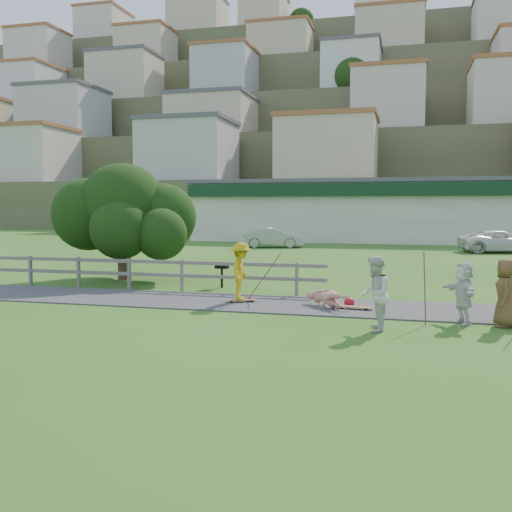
{
  "coord_description": "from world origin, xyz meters",
  "views": [
    {
      "loc": [
        5.34,
        -14.87,
        2.93
      ],
      "look_at": [
        0.96,
        2.0,
        1.4
      ],
      "focal_mm": 40.0,
      "sensor_mm": 36.0,
      "label": 1
    }
  ],
  "objects_px": {
    "spectator_c": "(506,293)",
    "car_white": "(501,242)",
    "car_silver": "(272,238)",
    "skater_rider": "(241,275)",
    "spectator_a": "(375,294)",
    "skater_fallen": "(327,298)",
    "tree": "(124,227)",
    "bbq": "(222,275)",
    "spectator_d": "(463,293)"
  },
  "relations": [
    {
      "from": "spectator_c",
      "to": "car_white",
      "type": "bearing_deg",
      "value": 177.57
    },
    {
      "from": "spectator_c",
      "to": "car_silver",
      "type": "distance_m",
      "value": 27.23
    },
    {
      "from": "car_silver",
      "to": "skater_rider",
      "type": "bearing_deg",
      "value": 176.33
    },
    {
      "from": "spectator_a",
      "to": "skater_rider",
      "type": "bearing_deg",
      "value": -126.42
    },
    {
      "from": "skater_fallen",
      "to": "tree",
      "type": "height_order",
      "value": "tree"
    },
    {
      "from": "car_white",
      "to": "bbq",
      "type": "distance_m",
      "value": 22.75
    },
    {
      "from": "spectator_d",
      "to": "skater_rider",
      "type": "bearing_deg",
      "value": -124.0
    },
    {
      "from": "spectator_d",
      "to": "car_silver",
      "type": "relative_size",
      "value": 0.37
    },
    {
      "from": "car_silver",
      "to": "skater_fallen",
      "type": "bearing_deg",
      "value": -177.67
    },
    {
      "from": "skater_fallen",
      "to": "car_silver",
      "type": "distance_m",
      "value": 24.32
    },
    {
      "from": "spectator_c",
      "to": "spectator_d",
      "type": "relative_size",
      "value": 1.07
    },
    {
      "from": "skater_fallen",
      "to": "tree",
      "type": "bearing_deg",
      "value": 106.05
    },
    {
      "from": "tree",
      "to": "car_white",
      "type": "bearing_deg",
      "value": 47.13
    },
    {
      "from": "spectator_c",
      "to": "car_silver",
      "type": "xyz_separation_m",
      "value": [
        -11.45,
        24.71,
        -0.13
      ]
    },
    {
      "from": "spectator_a",
      "to": "tree",
      "type": "bearing_deg",
      "value": -125.77
    },
    {
      "from": "tree",
      "to": "bbq",
      "type": "bearing_deg",
      "value": -14.57
    },
    {
      "from": "spectator_a",
      "to": "spectator_c",
      "type": "relative_size",
      "value": 1.06
    },
    {
      "from": "spectator_d",
      "to": "bbq",
      "type": "xyz_separation_m",
      "value": [
        -7.76,
        4.55,
        -0.32
      ]
    },
    {
      "from": "bbq",
      "to": "tree",
      "type": "bearing_deg",
      "value": 175.62
    },
    {
      "from": "car_silver",
      "to": "car_white",
      "type": "height_order",
      "value": "car_silver"
    },
    {
      "from": "skater_rider",
      "to": "spectator_d",
      "type": "bearing_deg",
      "value": -110.73
    },
    {
      "from": "skater_fallen",
      "to": "car_silver",
      "type": "bearing_deg",
      "value": 59.63
    },
    {
      "from": "spectator_c",
      "to": "car_silver",
      "type": "relative_size",
      "value": 0.39
    },
    {
      "from": "spectator_a",
      "to": "tree",
      "type": "distance_m",
      "value": 12.44
    },
    {
      "from": "skater_fallen",
      "to": "spectator_d",
      "type": "height_order",
      "value": "spectator_d"
    },
    {
      "from": "spectator_a",
      "to": "spectator_c",
      "type": "xyz_separation_m",
      "value": [
        3.05,
        1.28,
        -0.05
      ]
    },
    {
      "from": "skater_fallen",
      "to": "spectator_d",
      "type": "relative_size",
      "value": 1.02
    },
    {
      "from": "car_silver",
      "to": "bbq",
      "type": "relative_size",
      "value": 4.65
    },
    {
      "from": "spectator_c",
      "to": "tree",
      "type": "height_order",
      "value": "tree"
    },
    {
      "from": "car_white",
      "to": "spectator_a",
      "type": "bearing_deg",
      "value": 152.57
    },
    {
      "from": "skater_rider",
      "to": "skater_fallen",
      "type": "bearing_deg",
      "value": -102.2
    },
    {
      "from": "spectator_c",
      "to": "spectator_a",
      "type": "bearing_deg",
      "value": -61.17
    },
    {
      "from": "spectator_a",
      "to": "spectator_d",
      "type": "distance_m",
      "value": 2.51
    },
    {
      "from": "spectator_c",
      "to": "bbq",
      "type": "bearing_deg",
      "value": -112.13
    },
    {
      "from": "bbq",
      "to": "spectator_d",
      "type": "bearing_deg",
      "value": -20.2
    },
    {
      "from": "skater_rider",
      "to": "car_white",
      "type": "distance_m",
      "value": 24.61
    },
    {
      "from": "spectator_a",
      "to": "tree",
      "type": "relative_size",
      "value": 0.32
    },
    {
      "from": "spectator_a",
      "to": "car_white",
      "type": "xyz_separation_m",
      "value": [
        6.58,
        25.11,
        -0.19
      ]
    },
    {
      "from": "skater_rider",
      "to": "spectator_a",
      "type": "height_order",
      "value": "spectator_a"
    },
    {
      "from": "spectator_d",
      "to": "car_white",
      "type": "bearing_deg",
      "value": 149.3
    },
    {
      "from": "bbq",
      "to": "spectator_a",
      "type": "bearing_deg",
      "value": -36.15
    },
    {
      "from": "spectator_a",
      "to": "bbq",
      "type": "distance_m",
      "value": 8.24
    },
    {
      "from": "spectator_d",
      "to": "car_white",
      "type": "relative_size",
      "value": 0.31
    },
    {
      "from": "spectator_a",
      "to": "spectator_c",
      "type": "bearing_deg",
      "value": 112.1
    },
    {
      "from": "spectator_a",
      "to": "skater_fallen",
      "type": "bearing_deg",
      "value": -152.25
    },
    {
      "from": "car_white",
      "to": "bbq",
      "type": "relative_size",
      "value": 5.51
    },
    {
      "from": "car_white",
      "to": "bbq",
      "type": "bearing_deg",
      "value": 134.65
    },
    {
      "from": "spectator_d",
      "to": "car_silver",
      "type": "distance_m",
      "value": 26.73
    },
    {
      "from": "spectator_c",
      "to": "car_white",
      "type": "distance_m",
      "value": 24.09
    },
    {
      "from": "spectator_c",
      "to": "spectator_d",
      "type": "xyz_separation_m",
      "value": [
        -0.96,
        0.11,
        -0.05
      ]
    }
  ]
}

